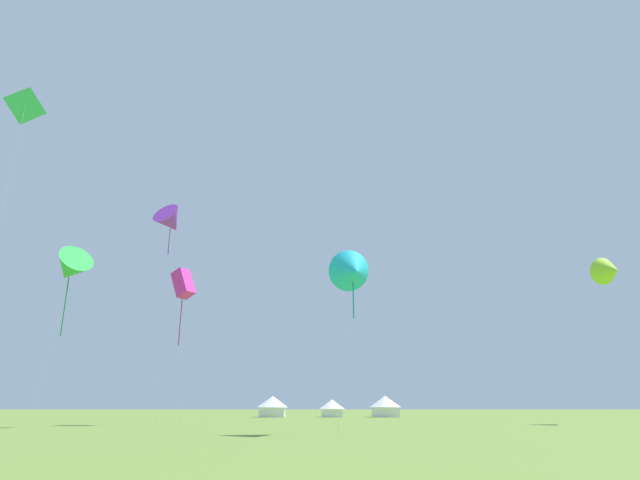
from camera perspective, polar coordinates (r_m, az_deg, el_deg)
kite_cyan_delta at (r=34.12m, az=3.69°, el=-3.36°), size 3.23×4.04×11.52m
kite_green_diamond at (r=47.95m, az=-29.10°, el=12.35°), size 2.31×2.89×25.37m
kite_purple_delta at (r=50.07m, az=-15.65°, el=1.89°), size 3.47×3.81×19.23m
kite_magenta_box at (r=52.07m, az=-14.39°, el=-4.59°), size 2.62×2.27×14.19m
kite_green_delta at (r=48.76m, az=-25.20°, el=-2.79°), size 4.60×4.56×14.42m
kite_lime_delta at (r=59.61m, az=28.92°, el=-2.90°), size 3.08×3.12×15.89m
festival_tent_left at (r=79.24m, az=-5.01°, el=-17.33°), size 4.43×4.43×2.88m
festival_tent_center at (r=78.97m, az=1.43°, el=-17.58°), size 3.70×3.70×2.41m
festival_tent_right at (r=79.50m, az=7.17°, el=-17.25°), size 4.49×4.49×2.92m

